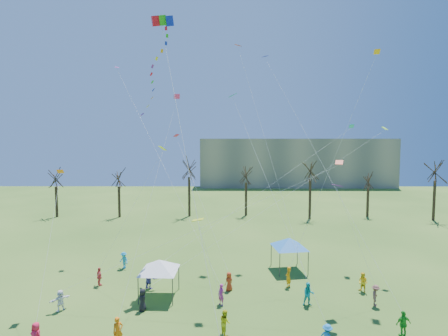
{
  "coord_description": "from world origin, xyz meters",
  "views": [
    {
      "loc": [
        -0.31,
        -18.41,
        12.61
      ],
      "look_at": [
        -0.43,
        5.0,
        11.0
      ],
      "focal_mm": 25.0,
      "sensor_mm": 36.0,
      "label": 1
    }
  ],
  "objects_px": {
    "canopy_tent_blue": "(289,243)",
    "distant_building": "(295,163)",
    "big_box_kite": "(159,73)",
    "canopy_tent_white": "(159,265)"
  },
  "relations": [
    {
      "from": "distant_building",
      "to": "canopy_tent_blue",
      "type": "xyz_separation_m",
      "value": [
        -15.82,
        -69.26,
        -4.67
      ]
    },
    {
      "from": "canopy_tent_blue",
      "to": "canopy_tent_white",
      "type": "bearing_deg",
      "value": -154.44
    },
    {
      "from": "big_box_kite",
      "to": "distant_building",
      "type": "bearing_deg",
      "value": 69.71
    },
    {
      "from": "distant_building",
      "to": "canopy_tent_blue",
      "type": "bearing_deg",
      "value": -102.87
    },
    {
      "from": "distant_building",
      "to": "canopy_tent_white",
      "type": "distance_m",
      "value": 80.17
    },
    {
      "from": "canopy_tent_blue",
      "to": "distant_building",
      "type": "bearing_deg",
      "value": 77.13
    },
    {
      "from": "distant_building",
      "to": "big_box_kite",
      "type": "relative_size",
      "value": 2.54
    },
    {
      "from": "big_box_kite",
      "to": "canopy_tent_blue",
      "type": "relative_size",
      "value": 5.36
    },
    {
      "from": "distant_building",
      "to": "canopy_tent_white",
      "type": "relative_size",
      "value": 14.14
    },
    {
      "from": "distant_building",
      "to": "canopy_tent_white",
      "type": "xyz_separation_m",
      "value": [
        -27.86,
        -75.02,
        -4.8
      ]
    }
  ]
}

